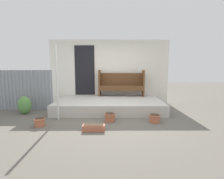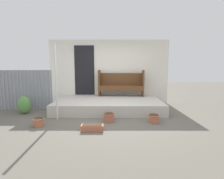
{
  "view_description": "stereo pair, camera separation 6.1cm",
  "coord_description": "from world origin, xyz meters",
  "px_view_note": "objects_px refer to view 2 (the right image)",
  "views": [
    {
      "loc": [
        -0.01,
        -5.07,
        1.53
      ],
      "look_at": [
        0.03,
        0.37,
        0.81
      ],
      "focal_mm": 28.0,
      "sensor_mm": 36.0,
      "label": 1
    },
    {
      "loc": [
        0.05,
        -5.07,
        1.53
      ],
      "look_at": [
        0.03,
        0.37,
        0.81
      ],
      "focal_mm": 28.0,
      "sensor_mm": 36.0,
      "label": 2
    }
  ],
  "objects_px": {
    "support_post": "(57,83)",
    "flower_pot_middle": "(110,117)",
    "planter_box_rect": "(93,128)",
    "shrub_by_fence": "(25,105)",
    "bench": "(122,83)",
    "flower_pot_right": "(154,118)",
    "flower_pot_left": "(39,122)"
  },
  "relations": [
    {
      "from": "support_post",
      "to": "flower_pot_middle",
      "type": "distance_m",
      "value": 1.79
    },
    {
      "from": "planter_box_rect",
      "to": "shrub_by_fence",
      "type": "height_order",
      "value": "shrub_by_fence"
    },
    {
      "from": "support_post",
      "to": "bench",
      "type": "relative_size",
      "value": 1.19
    },
    {
      "from": "flower_pot_right",
      "to": "planter_box_rect",
      "type": "relative_size",
      "value": 0.61
    },
    {
      "from": "planter_box_rect",
      "to": "flower_pot_left",
      "type": "bearing_deg",
      "value": 167.19
    },
    {
      "from": "shrub_by_fence",
      "to": "flower_pot_left",
      "type": "bearing_deg",
      "value": -51.5
    },
    {
      "from": "planter_box_rect",
      "to": "shrub_by_fence",
      "type": "bearing_deg",
      "value": 147.24
    },
    {
      "from": "flower_pot_middle",
      "to": "planter_box_rect",
      "type": "bearing_deg",
      "value": -118.55
    },
    {
      "from": "flower_pot_left",
      "to": "planter_box_rect",
      "type": "relative_size",
      "value": 0.54
    },
    {
      "from": "bench",
      "to": "flower_pot_middle",
      "type": "distance_m",
      "value": 2.35
    },
    {
      "from": "bench",
      "to": "shrub_by_fence",
      "type": "bearing_deg",
      "value": -153.98
    },
    {
      "from": "support_post",
      "to": "shrub_by_fence",
      "type": "relative_size",
      "value": 3.69
    },
    {
      "from": "flower_pot_right",
      "to": "planter_box_rect",
      "type": "xyz_separation_m",
      "value": [
        -1.62,
        -0.62,
        -0.05
      ]
    },
    {
      "from": "bench",
      "to": "planter_box_rect",
      "type": "xyz_separation_m",
      "value": [
        -0.83,
        -2.9,
        -0.8
      ]
    },
    {
      "from": "support_post",
      "to": "bench",
      "type": "xyz_separation_m",
      "value": [
        1.95,
        1.98,
        -0.2
      ]
    },
    {
      "from": "bench",
      "to": "flower_pot_right",
      "type": "relative_size",
      "value": 5.56
    },
    {
      "from": "flower_pot_right",
      "to": "shrub_by_fence",
      "type": "height_order",
      "value": "shrub_by_fence"
    },
    {
      "from": "flower_pot_right",
      "to": "planter_box_rect",
      "type": "bearing_deg",
      "value": -159.09
    },
    {
      "from": "support_post",
      "to": "planter_box_rect",
      "type": "relative_size",
      "value": 4.04
    },
    {
      "from": "flower_pot_middle",
      "to": "flower_pot_right",
      "type": "distance_m",
      "value": 1.24
    },
    {
      "from": "flower_pot_left",
      "to": "flower_pot_right",
      "type": "relative_size",
      "value": 0.89
    },
    {
      "from": "flower_pot_left",
      "to": "flower_pot_middle",
      "type": "distance_m",
      "value": 1.85
    },
    {
      "from": "flower_pot_right",
      "to": "shrub_by_fence",
      "type": "distance_m",
      "value": 4.11
    },
    {
      "from": "shrub_by_fence",
      "to": "flower_pot_right",
      "type": "bearing_deg",
      "value": -12.88
    },
    {
      "from": "support_post",
      "to": "flower_pot_middle",
      "type": "xyz_separation_m",
      "value": [
        1.51,
        -0.21,
        -0.95
      ]
    },
    {
      "from": "flower_pot_middle",
      "to": "planter_box_rect",
      "type": "height_order",
      "value": "flower_pot_middle"
    },
    {
      "from": "support_post",
      "to": "flower_pot_middle",
      "type": "relative_size",
      "value": 6.69
    },
    {
      "from": "flower_pot_right",
      "to": "shrub_by_fence",
      "type": "xyz_separation_m",
      "value": [
        -4.01,
        0.92,
        0.17
      ]
    },
    {
      "from": "bench",
      "to": "shrub_by_fence",
      "type": "xyz_separation_m",
      "value": [
        -3.22,
        -1.36,
        -0.59
      ]
    },
    {
      "from": "flower_pot_left",
      "to": "flower_pot_right",
      "type": "bearing_deg",
      "value": 5.55
    },
    {
      "from": "support_post",
      "to": "flower_pot_right",
      "type": "bearing_deg",
      "value": -6.21
    },
    {
      "from": "support_post",
      "to": "planter_box_rect",
      "type": "bearing_deg",
      "value": -39.33
    }
  ]
}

